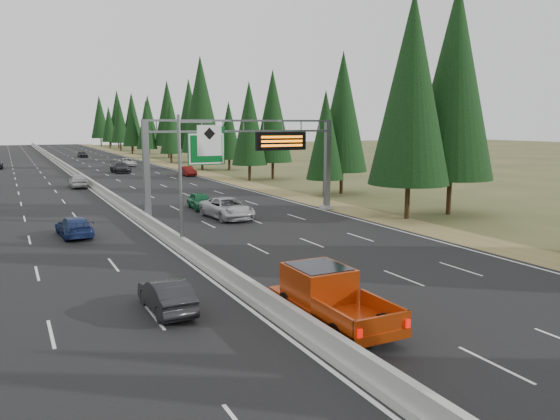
{
  "coord_description": "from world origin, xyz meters",
  "views": [
    {
      "loc": [
        -9.03,
        -5.89,
        7.56
      ],
      "look_at": [
        4.0,
        20.0,
        2.96
      ],
      "focal_mm": 35.0,
      "sensor_mm": 36.0,
      "label": 1
    }
  ],
  "objects": [
    {
      "name": "shoulder_right",
      "position": [
        17.8,
        80.0,
        0.03
      ],
      "size": [
        3.6,
        260.0,
        0.06
      ],
      "primitive_type": "cube",
      "color": "olive",
      "rests_on": "ground"
    },
    {
      "name": "road",
      "position": [
        0.0,
        80.0,
        0.04
      ],
      "size": [
        32.0,
        260.0,
        0.08
      ],
      "primitive_type": "cube",
      "color": "black",
      "rests_on": "ground"
    },
    {
      "name": "car_ahead_dkred",
      "position": [
        14.5,
        70.7,
        0.77
      ],
      "size": [
        1.61,
        4.22,
        1.37
      ],
      "primitive_type": "imported",
      "rotation": [
        0.0,
        0.0,
        0.04
      ],
      "color": "#630F0E",
      "rests_on": "road"
    },
    {
      "name": "car_onc_white",
      "position": [
        -1.5,
        62.21,
        0.9
      ],
      "size": [
        2.12,
        4.9,
        1.65
      ],
      "primitive_type": "imported",
      "rotation": [
        0.0,
        0.0,
        3.1
      ],
      "color": "#B5B5B5",
      "rests_on": "road"
    },
    {
      "name": "car_onc_near",
      "position": [
        -3.63,
        15.0,
        0.75
      ],
      "size": [
        1.5,
        4.09,
        1.34
      ],
      "primitive_type": "imported",
      "rotation": [
        0.0,
        0.0,
        3.16
      ],
      "color": "black",
      "rests_on": "road"
    },
    {
      "name": "red_pickup",
      "position": [
        1.5,
        11.2,
        1.22
      ],
      "size": [
        2.25,
        6.3,
        2.05
      ],
      "color": "black",
      "rests_on": "road"
    },
    {
      "name": "median_barrier",
      "position": [
        0.0,
        80.0,
        0.41
      ],
      "size": [
        0.7,
        260.0,
        0.85
      ],
      "color": "#979792",
      "rests_on": "road"
    },
    {
      "name": "car_ahead_green",
      "position": [
        6.19,
        40.0,
        0.81
      ],
      "size": [
        1.98,
        4.39,
        1.46
      ],
      "primitive_type": "imported",
      "rotation": [
        0.0,
        0.0,
        -0.06
      ],
      "color": "#166338",
      "rests_on": "road"
    },
    {
      "name": "tree_row_right",
      "position": [
        22.04,
        64.3,
        9.34
      ],
      "size": [
        11.24,
        240.43,
        18.97
      ],
      "color": "black",
      "rests_on": "ground"
    },
    {
      "name": "car_onc_blue",
      "position": [
        -5.22,
        32.27,
        0.76
      ],
      "size": [
        2.21,
        4.78,
        1.35
      ],
      "primitive_type": "imported",
      "rotation": [
        0.0,
        0.0,
        3.21
      ],
      "color": "navy",
      "rests_on": "road"
    },
    {
      "name": "silver_minivan",
      "position": [
        6.53,
        34.38,
        0.9
      ],
      "size": [
        3.09,
        6.04,
        1.63
      ],
      "primitive_type": "imported",
      "rotation": [
        0.0,
        0.0,
        0.07
      ],
      "color": "#B5B6BA",
      "rests_on": "road"
    },
    {
      "name": "car_ahead_dkgrey",
      "position": [
        6.73,
        80.13,
        0.9
      ],
      "size": [
        2.59,
        5.74,
        1.63
      ],
      "primitive_type": "imported",
      "rotation": [
        0.0,
        0.0,
        0.05
      ],
      "color": "black",
      "rests_on": "road"
    },
    {
      "name": "car_ahead_far",
      "position": [
        6.55,
        123.79,
        0.77
      ],
      "size": [
        2.04,
        4.22,
        1.39
      ],
      "primitive_type": "imported",
      "rotation": [
        0.0,
        0.0,
        0.1
      ],
      "color": "black",
      "rests_on": "road"
    },
    {
      "name": "sign_gantry",
      "position": [
        8.92,
        34.88,
        5.27
      ],
      "size": [
        16.75,
        0.98,
        7.8
      ],
      "color": "slate",
      "rests_on": "road"
    },
    {
      "name": "hov_sign_pole",
      "position": [
        0.58,
        24.97,
        4.72
      ],
      "size": [
        2.8,
        0.5,
        8.0
      ],
      "color": "slate",
      "rests_on": "road"
    },
    {
      "name": "car_ahead_white",
      "position": [
        10.25,
        92.85,
        0.79
      ],
      "size": [
        2.61,
        5.24,
        1.43
      ],
      "primitive_type": "imported",
      "rotation": [
        0.0,
        0.0,
        0.05
      ],
      "color": "#B4B4B4",
      "rests_on": "road"
    }
  ]
}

